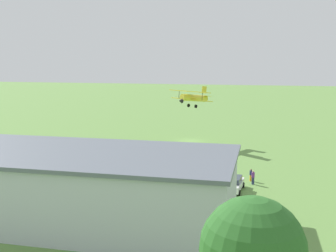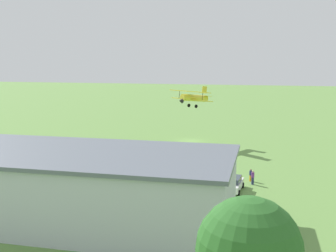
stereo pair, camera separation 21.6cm
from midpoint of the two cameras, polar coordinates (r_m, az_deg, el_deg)
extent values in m
plane|color=#608C42|center=(78.50, 3.18, -2.07)|extent=(400.00, 400.00, 0.00)
cube|color=#B7BCC6|center=(40.28, -12.40, -8.25)|extent=(29.35, 13.69, 6.22)
cube|color=slate|center=(39.45, -12.56, -3.68)|extent=(29.97, 14.30, 0.35)
cube|color=#384251|center=(46.12, -8.90, -6.68)|extent=(10.00, 0.44, 5.10)
cylinder|color=yellow|center=(74.44, 3.74, 3.88)|extent=(4.44, 5.60, 1.77)
cone|color=black|center=(72.24, 1.85, 3.49)|extent=(1.13, 1.12, 0.90)
cube|color=yellow|center=(73.99, 3.36, 3.67)|extent=(8.44, 6.50, 0.25)
cube|color=yellow|center=(73.53, 3.08, 4.80)|extent=(8.44, 6.50, 0.25)
cube|color=yellow|center=(76.12, 5.14, 5.00)|extent=(0.79, 1.06, 1.40)
cube|color=yellow|center=(76.27, 5.19, 4.18)|extent=(2.65, 2.24, 0.17)
cylinder|color=black|center=(74.95, 2.98, 2.85)|extent=(0.48, 0.60, 0.64)
cylinder|color=black|center=(73.58, 3.99, 2.73)|extent=(0.48, 0.60, 0.64)
cylinder|color=#332D28|center=(75.96, 1.66, 4.37)|extent=(0.20, 0.23, 1.53)
cylinder|color=#332D28|center=(71.60, 4.87, 4.08)|extent=(0.20, 0.23, 1.53)
cube|color=white|center=(48.92, 9.16, -8.05)|extent=(2.04, 4.67, 0.75)
cube|color=#2D3842|center=(48.73, 9.18, -7.30)|extent=(1.69, 2.66, 0.59)
cylinder|color=black|center=(47.43, 9.87, -9.08)|extent=(0.26, 0.65, 0.64)
cylinder|color=black|center=(47.71, 7.79, -8.93)|extent=(0.26, 0.65, 0.64)
cylinder|color=black|center=(50.37, 10.42, -8.03)|extent=(0.26, 0.65, 0.64)
cylinder|color=black|center=(50.63, 8.47, -7.90)|extent=(0.26, 0.65, 0.64)
cube|color=#23389E|center=(57.70, -20.18, -5.88)|extent=(2.05, 4.34, 0.75)
cube|color=#2D3842|center=(57.54, -20.22, -5.24)|extent=(1.70, 2.48, 0.59)
cylinder|color=black|center=(56.20, -20.41, -6.68)|extent=(0.27, 0.66, 0.64)
cylinder|color=black|center=(57.29, -21.74, -6.46)|extent=(0.27, 0.66, 0.64)
cylinder|color=black|center=(58.34, -18.61, -6.02)|extent=(0.27, 0.66, 0.64)
cylinder|color=black|center=(59.40, -19.93, -5.83)|extent=(0.27, 0.66, 0.64)
cylinder|color=black|center=(64.08, -22.15, -4.91)|extent=(0.28, 0.66, 0.64)
cylinder|color=#B23333|center=(53.70, 1.36, -6.73)|extent=(0.43, 0.43, 0.82)
cylinder|color=#3F3F47|center=(53.52, 1.37, -6.00)|extent=(0.52, 0.52, 0.58)
sphere|color=brown|center=(53.42, 1.37, -5.59)|extent=(0.22, 0.22, 0.22)
cylinder|color=#72338C|center=(59.76, -11.35, -5.26)|extent=(0.33, 0.33, 0.88)
cylinder|color=#72338C|center=(59.58, -11.37, -4.56)|extent=(0.39, 0.39, 0.63)
sphere|color=beige|center=(59.48, -11.38, -4.15)|extent=(0.24, 0.24, 0.24)
cylinder|color=#3F3F47|center=(54.97, -0.18, -6.32)|extent=(0.42, 0.42, 0.89)
cylinder|color=#72338C|center=(54.78, -0.18, -5.55)|extent=(0.50, 0.50, 0.63)
sphere|color=brown|center=(54.67, -0.18, -5.10)|extent=(0.24, 0.24, 0.24)
cylinder|color=navy|center=(51.89, 11.72, -7.43)|extent=(0.45, 0.45, 0.88)
cylinder|color=#72338C|center=(51.68, 11.75, -6.64)|extent=(0.53, 0.53, 0.62)
sphere|color=#D8AD84|center=(51.57, 11.76, -6.17)|extent=(0.24, 0.24, 0.24)
cylinder|color=orange|center=(53.21, 11.45, -7.07)|extent=(0.42, 0.42, 0.78)
cylinder|color=navy|center=(53.04, 11.47, -6.37)|extent=(0.50, 0.50, 0.55)
sphere|color=brown|center=(52.94, 11.49, -5.97)|extent=(0.21, 0.21, 0.21)
sphere|color=#286023|center=(18.49, 11.43, -16.36)|extent=(4.54, 4.54, 4.54)
camera|label=1|loc=(0.11, -89.90, 0.02)|focal=44.15mm
camera|label=2|loc=(0.11, 90.10, -0.02)|focal=44.15mm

